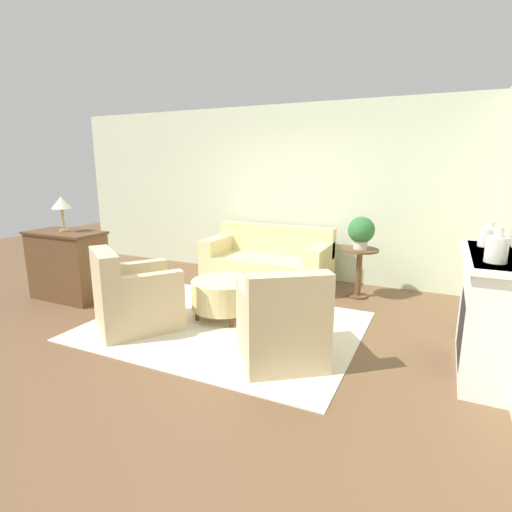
{
  "coord_description": "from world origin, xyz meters",
  "views": [
    {
      "loc": [
        2.21,
        -3.82,
        1.86
      ],
      "look_at": [
        0.15,
        0.55,
        0.75
      ],
      "focal_mm": 28.0,
      "sensor_mm": 36.0,
      "label": 1
    }
  ],
  "objects_px": {
    "armchair_right": "(282,326)",
    "vase_mantel_near": "(489,237)",
    "armchair_left": "(133,299)",
    "ottoman_table": "(223,294)",
    "side_table": "(359,265)",
    "vase_mantel_far": "(497,249)",
    "potted_plant_on_side_table": "(361,231)",
    "dresser": "(68,264)",
    "couch": "(268,263)",
    "table_lamp": "(61,204)"
  },
  "relations": [
    {
      "from": "armchair_right",
      "to": "vase_mantel_near",
      "type": "height_order",
      "value": "vase_mantel_near"
    },
    {
      "from": "vase_mantel_near",
      "to": "armchair_left",
      "type": "bearing_deg",
      "value": -164.59
    },
    {
      "from": "ottoman_table",
      "to": "side_table",
      "type": "xyz_separation_m",
      "value": [
        1.35,
        1.51,
        0.17
      ]
    },
    {
      "from": "vase_mantel_far",
      "to": "potted_plant_on_side_table",
      "type": "distance_m",
      "value": 2.44
    },
    {
      "from": "side_table",
      "to": "vase_mantel_far",
      "type": "bearing_deg",
      "value": -54.26
    },
    {
      "from": "armchair_left",
      "to": "dresser",
      "type": "distance_m",
      "value": 1.65
    },
    {
      "from": "couch",
      "to": "potted_plant_on_side_table",
      "type": "distance_m",
      "value": 1.6
    },
    {
      "from": "armchair_left",
      "to": "dresser",
      "type": "relative_size",
      "value": 1.06
    },
    {
      "from": "side_table",
      "to": "vase_mantel_far",
      "type": "height_order",
      "value": "vase_mantel_far"
    },
    {
      "from": "table_lamp",
      "to": "armchair_right",
      "type": "bearing_deg",
      "value": -7.68
    },
    {
      "from": "vase_mantel_far",
      "to": "ottoman_table",
      "type": "bearing_deg",
      "value": 170.65
    },
    {
      "from": "side_table",
      "to": "potted_plant_on_side_table",
      "type": "distance_m",
      "value": 0.48
    },
    {
      "from": "vase_mantel_far",
      "to": "potted_plant_on_side_table",
      "type": "bearing_deg",
      "value": 125.74
    },
    {
      "from": "table_lamp",
      "to": "couch",
      "type": "bearing_deg",
      "value": 40.59
    },
    {
      "from": "ottoman_table",
      "to": "potted_plant_on_side_table",
      "type": "distance_m",
      "value": 2.13
    },
    {
      "from": "armchair_left",
      "to": "vase_mantel_near",
      "type": "height_order",
      "value": "vase_mantel_near"
    },
    {
      "from": "armchair_left",
      "to": "table_lamp",
      "type": "bearing_deg",
      "value": 163.76
    },
    {
      "from": "couch",
      "to": "potted_plant_on_side_table",
      "type": "bearing_deg",
      "value": -4.66
    },
    {
      "from": "armchair_right",
      "to": "vase_mantel_far",
      "type": "height_order",
      "value": "vase_mantel_far"
    },
    {
      "from": "potted_plant_on_side_table",
      "to": "ottoman_table",
      "type": "bearing_deg",
      "value": -131.71
    },
    {
      "from": "couch",
      "to": "armchair_left",
      "type": "distance_m",
      "value": 2.46
    },
    {
      "from": "armchair_left",
      "to": "armchair_right",
      "type": "relative_size",
      "value": 1.0
    },
    {
      "from": "side_table",
      "to": "potted_plant_on_side_table",
      "type": "bearing_deg",
      "value": 90.0
    },
    {
      "from": "armchair_right",
      "to": "table_lamp",
      "type": "bearing_deg",
      "value": 172.32
    },
    {
      "from": "armchair_right",
      "to": "dresser",
      "type": "distance_m",
      "value": 3.44
    },
    {
      "from": "armchair_left",
      "to": "couch",
      "type": "bearing_deg",
      "value": 74.59
    },
    {
      "from": "vase_mantel_near",
      "to": "table_lamp",
      "type": "xyz_separation_m",
      "value": [
        -5.11,
        -0.52,
        0.14
      ]
    },
    {
      "from": "armchair_left",
      "to": "vase_mantel_near",
      "type": "bearing_deg",
      "value": 15.41
    },
    {
      "from": "couch",
      "to": "vase_mantel_far",
      "type": "xyz_separation_m",
      "value": [
        2.88,
        -2.09,
        0.89
      ]
    },
    {
      "from": "ottoman_table",
      "to": "table_lamp",
      "type": "xyz_separation_m",
      "value": [
        -2.34,
        -0.28,
        1.04
      ]
    },
    {
      "from": "dresser",
      "to": "vase_mantel_far",
      "type": "relative_size",
      "value": 3.83
    },
    {
      "from": "couch",
      "to": "ottoman_table",
      "type": "xyz_separation_m",
      "value": [
        0.11,
        -1.63,
        -0.02
      ]
    },
    {
      "from": "armchair_right",
      "to": "table_lamp",
      "type": "distance_m",
      "value": 3.57
    },
    {
      "from": "ottoman_table",
      "to": "potted_plant_on_side_table",
      "type": "bearing_deg",
      "value": 48.29
    },
    {
      "from": "armchair_left",
      "to": "potted_plant_on_side_table",
      "type": "xyz_separation_m",
      "value": [
        2.12,
        2.25,
        0.6
      ]
    },
    {
      "from": "armchair_left",
      "to": "vase_mantel_near",
      "type": "xyz_separation_m",
      "value": [
        3.53,
        0.97,
        0.84
      ]
    },
    {
      "from": "armchair_left",
      "to": "potted_plant_on_side_table",
      "type": "relative_size",
      "value": 2.53
    },
    {
      "from": "dresser",
      "to": "table_lamp",
      "type": "bearing_deg",
      "value": 179.1
    },
    {
      "from": "ottoman_table",
      "to": "vase_mantel_far",
      "type": "relative_size",
      "value": 2.75
    },
    {
      "from": "vase_mantel_far",
      "to": "side_table",
      "type": "bearing_deg",
      "value": 125.74
    },
    {
      "from": "ottoman_table",
      "to": "vase_mantel_near",
      "type": "xyz_separation_m",
      "value": [
        2.77,
        0.24,
        0.89
      ]
    },
    {
      "from": "side_table",
      "to": "table_lamp",
      "type": "height_order",
      "value": "table_lamp"
    },
    {
      "from": "side_table",
      "to": "dresser",
      "type": "xyz_separation_m",
      "value": [
        -3.69,
        -1.79,
        0.02
      ]
    },
    {
      "from": "side_table",
      "to": "armchair_right",
      "type": "bearing_deg",
      "value": -97.25
    },
    {
      "from": "armchair_left",
      "to": "armchair_right",
      "type": "height_order",
      "value": "same"
    },
    {
      "from": "ottoman_table",
      "to": "dresser",
      "type": "height_order",
      "value": "dresser"
    },
    {
      "from": "armchair_left",
      "to": "table_lamp",
      "type": "xyz_separation_m",
      "value": [
        -1.58,
        0.46,
        0.98
      ]
    },
    {
      "from": "couch",
      "to": "armchair_left",
      "type": "height_order",
      "value": "armchair_left"
    },
    {
      "from": "armchair_right",
      "to": "side_table",
      "type": "xyz_separation_m",
      "value": [
        0.29,
        2.25,
        0.12
      ]
    },
    {
      "from": "vase_mantel_near",
      "to": "potted_plant_on_side_table",
      "type": "bearing_deg",
      "value": 138.01
    }
  ]
}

